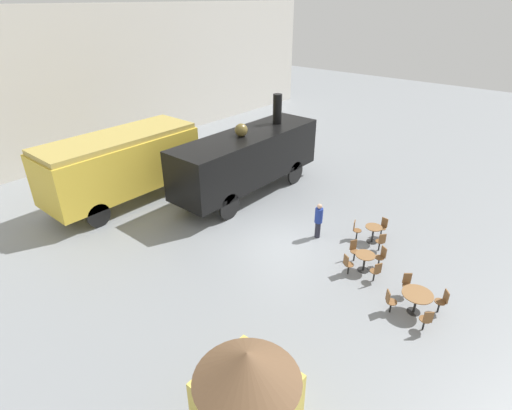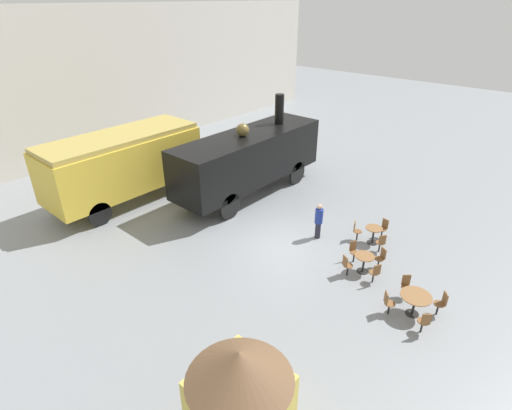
{
  "view_description": "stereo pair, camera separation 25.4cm",
  "coord_description": "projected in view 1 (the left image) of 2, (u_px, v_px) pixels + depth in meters",
  "views": [
    {
      "loc": [
        -11.71,
        -8.54,
        9.35
      ],
      "look_at": [
        -0.45,
        1.0,
        1.6
      ],
      "focal_mm": 28.0,
      "sensor_mm": 36.0,
      "label": 1
    },
    {
      "loc": [
        -11.54,
        -8.73,
        9.35
      ],
      "look_at": [
        -0.45,
        1.0,
        1.6
      ],
      "focal_mm": 28.0,
      "sensor_mm": 36.0,
      "label": 2
    }
  ],
  "objects": [
    {
      "name": "ground_plane",
      "position": [
        280.0,
        241.0,
        17.14
      ],
      "size": [
        80.0,
        80.0,
        0.0
      ],
      "primitive_type": "plane",
      "color": "gray"
    },
    {
      "name": "backdrop_wall",
      "position": [
        77.0,
        87.0,
        23.91
      ],
      "size": [
        44.0,
        0.15,
        9.0
      ],
      "color": "silver",
      "rests_on": "ground_plane"
    },
    {
      "name": "passenger_coach_vintage",
      "position": [
        121.0,
        162.0,
        19.64
      ],
      "size": [
        7.72,
        2.88,
        3.47
      ],
      "color": "gold",
      "rests_on": "ground_plane"
    },
    {
      "name": "steam_locomotive",
      "position": [
        248.0,
        157.0,
        20.42
      ],
      "size": [
        8.82,
        2.5,
        4.82
      ],
      "color": "black",
      "rests_on": "ground_plane"
    },
    {
      "name": "cafe_table_near",
      "position": [
        373.0,
        231.0,
        16.85
      ],
      "size": [
        0.7,
        0.7,
        0.75
      ],
      "color": "black",
      "rests_on": "ground_plane"
    },
    {
      "name": "cafe_table_mid",
      "position": [
        365.0,
        259.0,
        15.08
      ],
      "size": [
        0.75,
        0.75,
        0.73
      ],
      "color": "black",
      "rests_on": "ground_plane"
    },
    {
      "name": "cafe_table_far",
      "position": [
        417.0,
        297.0,
        13.02
      ],
      "size": [
        1.0,
        1.0,
        0.77
      ],
      "color": "black",
      "rests_on": "ground_plane"
    },
    {
      "name": "cafe_chair_0",
      "position": [
        383.0,
        226.0,
        17.28
      ],
      "size": [
        0.37,
        0.36,
        0.87
      ],
      "rotation": [
        0.0,
        0.0,
        9.26
      ],
      "color": "black",
      "rests_on": "ground_plane"
    },
    {
      "name": "cafe_chair_1",
      "position": [
        356.0,
        229.0,
        17.08
      ],
      "size": [
        0.38,
        0.39,
        0.87
      ],
      "rotation": [
        0.0,
        0.0,
        11.36
      ],
      "color": "black",
      "rests_on": "ground_plane"
    },
    {
      "name": "cafe_chair_2",
      "position": [
        381.0,
        241.0,
        16.23
      ],
      "size": [
        0.4,
        0.41,
        0.87
      ],
      "rotation": [
        0.0,
        0.0,
        13.45
      ],
      "color": "black",
      "rests_on": "ground_plane"
    },
    {
      "name": "cafe_chair_3",
      "position": [
        347.0,
        263.0,
        14.87
      ],
      "size": [
        0.4,
        0.39,
        0.87
      ],
      "rotation": [
        0.0,
        0.0,
        5.75
      ],
      "color": "black",
      "rests_on": "ground_plane"
    },
    {
      "name": "cafe_chair_4",
      "position": [
        376.0,
        271.0,
        14.47
      ],
      "size": [
        0.39,
        0.4,
        0.87
      ],
      "rotation": [
        0.0,
        0.0,
        7.33
      ],
      "color": "black",
      "rests_on": "ground_plane"
    },
    {
      "name": "cafe_chair_5",
      "position": [
        381.0,
        256.0,
        15.31
      ],
      "size": [
        0.4,
        0.39,
        0.87
      ],
      "rotation": [
        0.0,
        0.0,
        8.9
      ],
      "color": "black",
      "rests_on": "ground_plane"
    },
    {
      "name": "cafe_chair_6",
      "position": [
        354.0,
        249.0,
        15.72
      ],
      "size": [
        0.39,
        0.4,
        0.87
      ],
      "rotation": [
        0.0,
        0.0,
        10.47
      ],
      "color": "black",
      "rests_on": "ground_plane"
    },
    {
      "name": "cafe_chair_7",
      "position": [
        426.0,
        319.0,
        12.3
      ],
      "size": [
        0.41,
        0.4,
        0.87
      ],
      "rotation": [
        0.0,
        0.0,
        6.99
      ],
      "color": "black",
      "rests_on": "ground_plane"
    },
    {
      "name": "cafe_chair_8",
      "position": [
        443.0,
        300.0,
        13.08
      ],
      "size": [
        0.4,
        0.41,
        0.87
      ],
      "rotation": [
        0.0,
        0.0,
        8.56
      ],
      "color": "black",
      "rests_on": "ground_plane"
    },
    {
      "name": "cafe_chair_9",
      "position": [
        407.0,
        283.0,
        13.85
      ],
      "size": [
        0.41,
        0.4,
        0.87
      ],
      "rotation": [
        0.0,
        0.0,
        10.13
      ],
      "color": "black",
      "rests_on": "ground_plane"
    },
    {
      "name": "cafe_chair_10",
      "position": [
        390.0,
        300.0,
        13.07
      ],
      "size": [
        0.4,
        0.41,
        0.87
      ],
      "rotation": [
        0.0,
        0.0,
        11.7
      ],
      "color": "black",
      "rests_on": "ground_plane"
    },
    {
      "name": "visitor_person",
      "position": [
        319.0,
        219.0,
        17.05
      ],
      "size": [
        0.34,
        0.34,
        1.62
      ],
      "color": "#262633",
      "rests_on": "ground_plane"
    },
    {
      "name": "ticket_kiosk",
      "position": [
        247.0,
        396.0,
        8.62
      ],
      "size": [
        2.34,
        2.34,
        3.0
      ],
      "color": "#DBC151",
      "rests_on": "ground_plane"
    }
  ]
}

